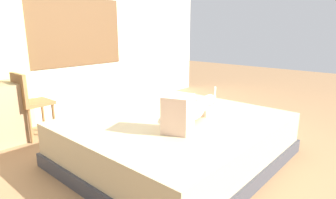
% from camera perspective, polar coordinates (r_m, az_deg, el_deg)
% --- Properties ---
extents(ground_plane, '(16.00, 16.00, 0.00)m').
position_cam_1_polar(ground_plane, '(3.09, 3.71, -12.42)').
color(ground_plane, olive).
extents(back_wall_with_window, '(6.40, 0.14, 2.90)m').
position_cam_1_polar(back_wall_with_window, '(4.71, -21.21, 14.00)').
color(back_wall_with_window, beige).
rests_on(back_wall_with_window, ground).
extents(bed, '(2.18, 1.91, 0.46)m').
position_cam_1_polar(bed, '(3.06, 1.58, -7.95)').
color(bed, '#38383D').
rests_on(bed, ground).
extents(person_lying, '(0.92, 0.53, 0.34)m').
position_cam_1_polar(person_lying, '(2.82, 3.96, -2.43)').
color(person_lying, '#CCB299').
rests_on(person_lying, bed).
extents(cat, '(0.36, 0.11, 0.21)m').
position_cam_1_polar(cat, '(3.48, 8.02, -0.13)').
color(cat, silver).
rests_on(cat, bed).
extents(chair_by_desk, '(0.38, 0.38, 0.86)m').
position_cam_1_polar(chair_by_desk, '(3.95, -26.38, -0.14)').
color(chair_by_desk, brown).
rests_on(chair_by_desk, ground).
extents(curtain_left, '(0.44, 0.06, 2.35)m').
position_cam_1_polar(curtain_left, '(4.28, -29.59, 9.54)').
color(curtain_left, '#ADCC75').
rests_on(curtain_left, ground).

